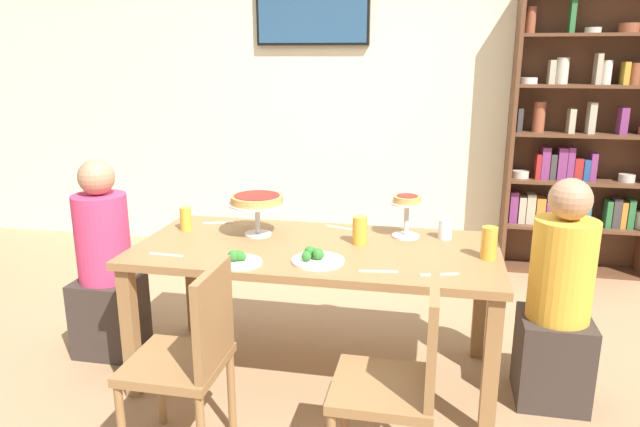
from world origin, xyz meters
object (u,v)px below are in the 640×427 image
Objects in this scene: diner_head_east at (558,310)px; diner_head_west at (106,272)px; television at (312,10)px; deep_dish_pizza_stand at (257,202)px; cutlery_knife_near at (378,271)px; beer_glass_amber_tall at (186,219)px; cutlery_spare_fork at (439,274)px; salad_plate_far_diner at (316,258)px; chair_near_left at (191,354)px; cutlery_fork_near at (341,228)px; personal_pizza_stand at (407,208)px; cutlery_fork_far at (218,223)px; dining_table at (316,261)px; water_glass_clear_near at (445,229)px; salad_plate_near_diner at (239,259)px; cutlery_knife_far at (166,255)px; beer_glass_amber_spare at (489,243)px; beer_glass_amber_short at (360,230)px; bookshelf at (581,139)px; chair_near_right at (401,377)px.

diner_head_west is at bearing -0.64° from diner_head_east.
television is 2.29m from deep_dish_pizza_stand.
diner_head_west is 1.65m from cutlery_knife_near.
beer_glass_amber_tall is at bearing -99.02° from television.
diner_head_west is 1.92m from cutlery_spare_fork.
salad_plate_far_diner is 1.41× the size of cutlery_spare_fork.
cutlery_fork_near is at bearing -22.30° from chair_near_left.
cutlery_fork_near is (0.45, 1.11, 0.26)m from chair_near_left.
cutlery_fork_far is (-1.10, 0.05, -0.16)m from personal_pizza_stand.
diner_head_west reaches higher than salad_plate_far_diner.
dining_table is 0.46m from deep_dish_pizza_stand.
dining_table is 14.01× the size of beer_glass_amber_tall.
television is 2.35m from beer_glass_amber_tall.
chair_near_left is 8.20× the size of water_glass_clear_near.
personal_pizza_stand is at bearing 7.68° from diner_head_west.
salad_plate_near_diner is 1.13× the size of cutlery_knife_far.
salad_plate_far_diner is (0.43, 0.52, 0.27)m from chair_near_left.
personal_pizza_stand is at bearing 159.07° from cutlery_fork_far.
cutlery_knife_far is (-1.91, -0.29, 0.25)m from diner_head_east.
deep_dish_pizza_stand is 1.23m from beer_glass_amber_spare.
personal_pizza_stand reaches higher than dining_table.
diner_head_east reaches higher than salad_plate_far_diner.
cutlery_fork_near is at bearing 154.72° from beer_glass_amber_spare.
salad_plate_far_diner is 0.89m from cutlery_fork_far.
chair_near_left is 4.83× the size of cutlery_fork_near.
cutlery_spare_fork is at bearing -65.30° from chair_near_left.
beer_glass_amber_spare reaches higher than water_glass_clear_near.
cutlery_fork_far is at bearing 177.18° from personal_pizza_stand.
diner_head_east is 6.39× the size of cutlery_fork_near.
diner_head_west is 1.75m from personal_pizza_stand.
beer_glass_amber_spare is at bearing -7.00° from deep_dish_pizza_stand.
beer_glass_amber_tall is 1.00m from beer_glass_amber_short.
television is 2.80m from beer_glass_amber_spare.
water_glass_clear_near reaches higher than cutlery_fork_far.
beer_glass_amber_tall is at bearing 13.77° from diner_head_west.
chair_near_left is at bearing 85.79° from cutlery_fork_near.
salad_plate_near_diner is at bearing -86.12° from television.
cutlery_knife_far is at bearing -157.83° from dining_table.
bookshelf is at bearing -103.08° from diner_head_east.
salad_plate_near_diner is 1.13× the size of cutlery_spare_fork.
television reaches higher than beer_glass_amber_tall.
cutlery_knife_far is (-1.56, -0.26, -0.08)m from beer_glass_amber_spare.
salad_plate_far_diner reaches higher than cutlery_fork_near.
beer_glass_amber_short is at bearing -157.22° from water_glass_clear_near.
dining_table is at bearing 178.52° from beer_glass_amber_spare.
chair_near_left is at bearing -42.21° from diner_head_west.
dining_table is 12.62× the size of beer_glass_amber_short.
beer_glass_amber_tall is 0.44m from cutlery_knife_far.
diner_head_west is 1.92m from chair_near_right.
personal_pizza_stand is 0.30m from beer_glass_amber_short.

